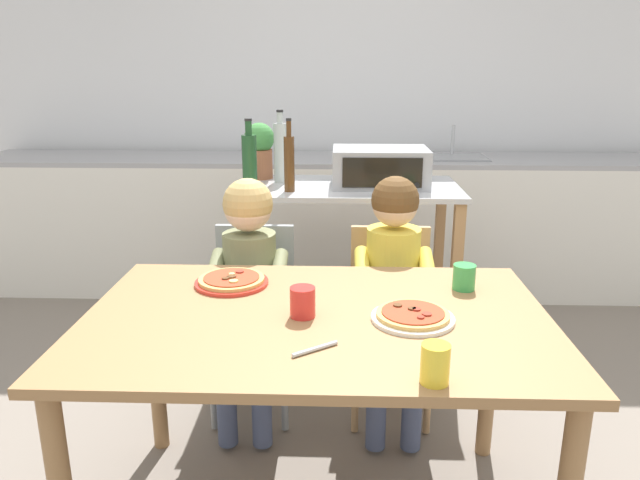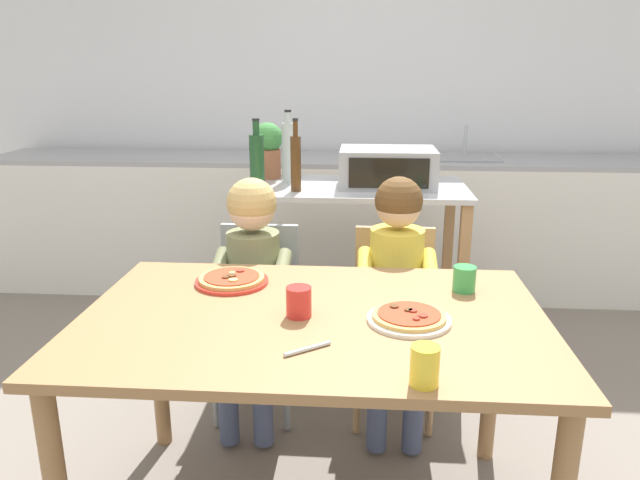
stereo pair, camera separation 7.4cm
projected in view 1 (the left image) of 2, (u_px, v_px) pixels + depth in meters
ground_plane at (325, 370)px, 3.03m from camera, size 10.41×10.41×0.00m
back_wall_tiled at (332, 86)px, 4.20m from camera, size 5.20×0.12×2.70m
kitchen_counter at (330, 223)px, 4.06m from camera, size 4.68×0.60×1.11m
kitchen_island_cart at (346, 243)px, 3.06m from camera, size 1.12×0.59×0.91m
toaster_oven at (380, 167)px, 2.95m from camera, size 0.47×0.34×0.19m
bottle_clear_vinegar at (289, 162)px, 2.80m from camera, size 0.05×0.05×0.34m
bottle_squat_spirits at (281, 151)px, 3.03m from camera, size 0.07×0.07×0.37m
bottle_dark_olive_oil at (249, 159)px, 2.92m from camera, size 0.07×0.07×0.33m
potted_herb_plant at (260, 148)px, 3.13m from camera, size 0.16×0.16×0.29m
dining_table at (317, 343)px, 1.84m from camera, size 1.42×0.92×0.76m
dining_chair_left at (254, 306)px, 2.60m from camera, size 0.36×0.36×0.81m
dining_chair_right at (390, 308)px, 2.58m from camera, size 0.36×0.36×0.81m
child_in_olive_shirt at (248, 271)px, 2.43m from camera, size 0.32×0.42×1.04m
child_in_yellow_shirt at (394, 274)px, 2.41m from camera, size 0.32×0.42×1.05m
pizza_plate_red_rimmed at (232, 281)px, 2.06m from camera, size 0.25×0.25×0.03m
pizza_plate_white at (413, 316)px, 1.77m from camera, size 0.25×0.25×0.03m
drinking_cup_yellow at (435, 364)px, 1.41m from camera, size 0.07×0.07×0.10m
drinking_cup_green at (464, 277)px, 2.01m from camera, size 0.08×0.08×0.09m
drinking_cup_red at (303, 302)px, 1.79m from camera, size 0.08×0.08×0.09m
serving_spoon at (315, 349)px, 1.58m from camera, size 0.12×0.09×0.01m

